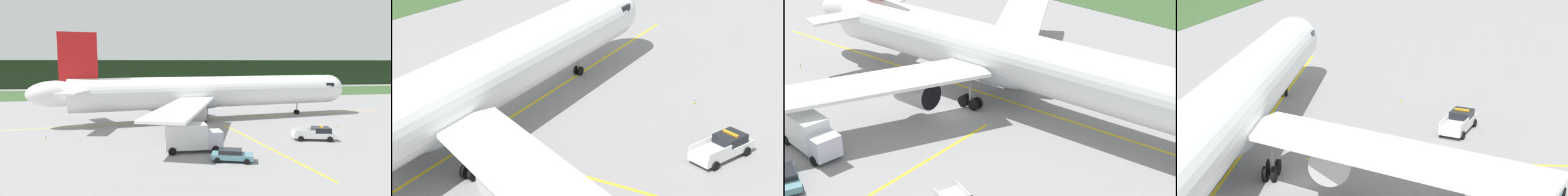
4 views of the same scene
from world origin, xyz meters
TOP-DOWN VIEW (x-y plane):
  - ground at (0.00, 0.00)m, footprint 320.00×320.00m
  - taxiway_centerline_main at (3.22, 6.52)m, footprint 77.99×10.38m
  - taxiway_centerline_spur at (6.00, -12.54)m, footprint 3.76×26.79m
  - airliner at (2.57, 6.44)m, footprint 59.75×48.35m
  - ops_pickup_truck at (13.94, -11.37)m, footprint 5.90×3.43m
  - catering_truck at (-3.53, -14.01)m, footprint 6.76×2.77m
  - staff_car at (0.13, -18.38)m, footprint 4.74×3.05m
  - taxiway_edge_light_east at (21.94, -4.58)m, footprint 0.12×0.12m

SIDE VIEW (x-z plane):
  - ground at x=0.00m, z-range 0.00..0.00m
  - taxiway_centerline_main at x=3.22m, z-range 0.00..0.01m
  - taxiway_centerline_spur at x=6.00m, z-range 0.00..0.01m
  - taxiway_edge_light_east at x=21.94m, z-range 0.02..0.49m
  - staff_car at x=0.13m, z-range 0.05..1.35m
  - ops_pickup_truck at x=13.94m, z-range -0.07..1.87m
  - catering_truck at x=-3.53m, z-range 0.02..3.53m
  - airliner at x=2.57m, z-range -2.75..12.59m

